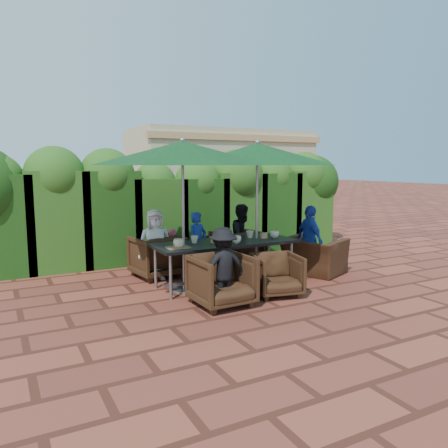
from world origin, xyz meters
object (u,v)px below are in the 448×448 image
chair_end_right (314,250)px  dining_table (225,246)px  chair_far_left (157,254)px  chair_near_right (277,273)px  chair_far_mid (201,253)px  chair_far_right (237,247)px  umbrella_left (183,153)px  umbrella_right (257,154)px  chair_near_left (222,278)px

chair_end_right → dining_table: bearing=64.5°
chair_far_left → chair_end_right: (2.70, -1.15, 0.03)m
chair_far_left → chair_near_right: 2.35m
chair_far_mid → chair_far_right: size_ratio=0.88×
umbrella_left → chair_far_left: (-0.10, 1.04, -1.79)m
umbrella_right → chair_end_right: 2.14m
chair_far_mid → chair_near_right: bearing=89.3°
chair_far_mid → chair_end_right: bearing=135.8°
umbrella_left → chair_far_left: 2.07m
chair_far_right → chair_near_left: 2.36m
chair_far_left → umbrella_right: bearing=136.6°
dining_table → chair_far_right: (0.77, 0.98, -0.26)m
chair_far_left → chair_far_mid: size_ratio=1.15×
umbrella_left → umbrella_right: same height
chair_near_left → chair_near_right: chair_near_left is taller
umbrella_right → chair_far_left: bearing=145.2°
umbrella_right → chair_far_mid: 2.19m
umbrella_left → chair_end_right: bearing=-2.5°
dining_table → umbrella_right: (0.64, 0.03, 1.54)m
umbrella_right → chair_near_left: umbrella_right is taller
chair_far_mid → umbrella_left: bearing=39.5°
chair_far_left → chair_far_mid: 0.86m
chair_far_right → dining_table: bearing=42.3°
chair_end_right → umbrella_right: bearing=61.5°
dining_table → umbrella_right: umbrella_right is taller
chair_far_left → chair_far_mid: bearing=168.3°
chair_far_mid → chair_near_right: (0.43, -1.93, -0.01)m
umbrella_left → chair_far_right: bearing=32.0°
chair_near_right → chair_near_left: bearing=-164.3°
umbrella_right → chair_near_right: size_ratio=3.66×
dining_table → chair_near_left: size_ratio=2.95×
chair_far_right → chair_near_left: chair_far_right is taller
dining_table → chair_near_right: size_ratio=3.38×
chair_far_left → chair_end_right: 2.93m
dining_table → chair_far_right: size_ratio=2.92×
umbrella_left → umbrella_right: size_ratio=1.08×
dining_table → chair_far_mid: bearing=89.6°
dining_table → chair_near_left: 1.15m
umbrella_left → chair_far_left: umbrella_left is taller
chair_near_left → chair_far_left: bearing=95.4°
dining_table → umbrella_left: bearing=177.7°
chair_far_left → chair_far_right: size_ratio=1.01×
chair_far_mid → chair_end_right: size_ratio=0.71×
chair_far_right → chair_end_right: size_ratio=0.81×
umbrella_right → chair_near_right: 2.09m
umbrella_right → chair_far_left: 2.55m
umbrella_left → chair_near_right: size_ratio=3.95×
dining_table → chair_near_right: 1.05m
dining_table → chair_far_right: bearing=51.7°
chair_near_left → umbrella_right: bearing=37.0°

